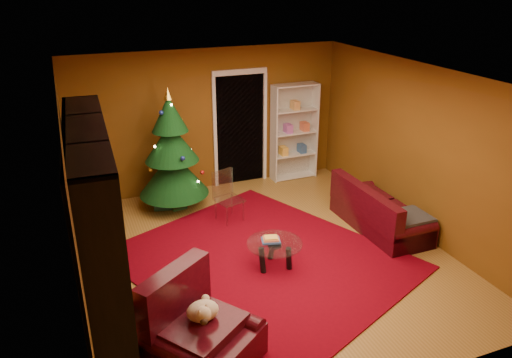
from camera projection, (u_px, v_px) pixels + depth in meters
name	position (u px, v px, depth m)	size (l,w,h in m)	color
floor	(266.00, 257.00, 7.27)	(5.00, 5.50, 0.05)	olive
ceiling	(268.00, 75.00, 6.25)	(5.00, 5.50, 0.05)	silver
wall_back	(209.00, 120.00, 9.14)	(5.00, 0.05, 2.60)	brown
wall_left	(70.00, 202.00, 5.91)	(0.05, 5.50, 2.60)	brown
wall_right	(419.00, 150.00, 7.62)	(0.05, 5.50, 2.60)	brown
doorway	(240.00, 130.00, 9.41)	(1.06, 0.60, 2.16)	black
rug	(262.00, 260.00, 7.12)	(3.22, 3.76, 0.02)	#6C010F
media_unit	(97.00, 223.00, 5.72)	(0.46, 3.00, 2.30)	black
christmas_tree	(172.00, 151.00, 8.37)	(1.19, 1.19, 2.12)	black
gift_box_teal	(163.00, 199.00, 8.69)	(0.30, 0.30, 0.30)	#216474
gift_box_green	(177.00, 201.00, 8.68)	(0.26, 0.26, 0.26)	#1E5F30
white_bookshelf	(294.00, 132.00, 9.67)	(0.89, 0.32, 1.93)	white
armchair	(204.00, 331.00, 5.11)	(1.05, 1.05, 0.82)	black
dog	(203.00, 311.00, 5.10)	(0.40, 0.30, 0.27)	beige
sofa	(381.00, 206.00, 7.90)	(1.77, 0.80, 0.76)	black
coffee_table	(274.00, 255.00, 6.89)	(0.77, 0.77, 0.48)	gray
acrylic_chair	(229.00, 200.00, 8.11)	(0.40, 0.43, 0.78)	#66605B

